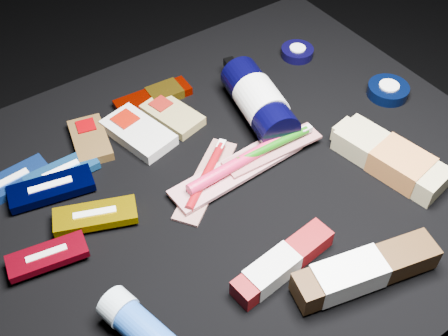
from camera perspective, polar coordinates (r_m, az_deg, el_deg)
ground at (r=1.26m, az=-0.31°, el=-13.61°), size 3.00×3.00×0.00m
cloth_table at (r=1.09m, az=-0.35°, el=-8.51°), size 0.98×0.78×0.40m
luna_bar_0 at (r=0.99m, az=-21.01°, el=-1.51°), size 0.14×0.06×0.02m
luna_bar_1 at (r=0.97m, az=-16.16°, el=-0.40°), size 0.12×0.05×0.02m
luna_bar_2 at (r=0.95m, az=-17.13°, el=-1.99°), size 0.14×0.08×0.02m
luna_bar_3 at (r=0.89m, az=-12.93°, el=-4.75°), size 0.14×0.09×0.02m
luna_bar_4 at (r=0.86m, az=-17.50°, el=-8.54°), size 0.12×0.06×0.02m
clif_bar_0 at (r=1.02m, az=-13.48°, el=2.95°), size 0.08×0.12×0.02m
clif_bar_1 at (r=1.01m, az=-8.89°, el=3.72°), size 0.10×0.14×0.02m
clif_bar_2 at (r=1.04m, az=-5.45°, el=5.50°), size 0.09×0.12×0.02m
power_bar at (r=1.09m, az=-6.82°, el=7.29°), size 0.15×0.06×0.02m
lotion_bottle at (r=1.02m, az=3.60°, el=6.71°), size 0.11×0.24×0.08m
cream_tin_upper at (r=1.20m, az=7.45°, el=11.61°), size 0.07×0.07×0.02m
cream_tin_lower at (r=1.13m, az=16.32°, el=7.59°), size 0.08×0.08×0.02m
bodywash_bottle at (r=0.98m, az=16.69°, el=0.82°), size 0.10×0.21×0.04m
deodorant_stick at (r=0.77m, az=-8.69°, el=-15.59°), size 0.07×0.12×0.05m
toothbrush_pack_0 at (r=0.93m, az=-1.79°, el=-0.91°), size 0.18×0.15×0.02m
toothbrush_pack_1 at (r=0.94m, az=1.51°, el=0.25°), size 0.25×0.07×0.03m
toothbrush_pack_2 at (r=0.96m, az=5.10°, el=2.13°), size 0.18×0.05×0.02m
toothpaste_carton_red at (r=0.82m, az=5.63°, el=-9.84°), size 0.18×0.06×0.03m
toothpaste_carton_green at (r=0.82m, az=13.62°, el=-10.26°), size 0.22×0.10×0.04m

